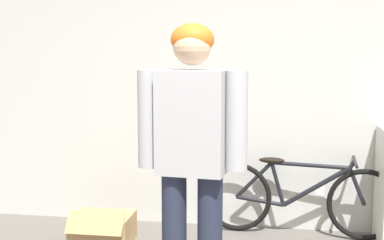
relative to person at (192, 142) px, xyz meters
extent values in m
cube|color=silver|center=(0.34, 1.56, 0.27)|extent=(8.00, 0.06, 2.60)
cube|color=white|center=(0.89, 1.53, -0.68)|extent=(0.08, 0.01, 0.12)
cylinder|color=#23283D|center=(-0.11, 0.00, -0.61)|extent=(0.15, 0.15, 0.84)
cylinder|color=#23283D|center=(0.11, 0.00, -0.61)|extent=(0.15, 0.15, 0.84)
cube|color=#B2B2B7|center=(0.00, 0.00, 0.12)|extent=(0.43, 0.28, 0.63)
cylinder|color=#B2B2B7|center=(-0.27, 0.00, 0.14)|extent=(0.13, 0.13, 0.60)
cylinder|color=#B2B2B7|center=(0.27, 0.00, 0.14)|extent=(0.13, 0.13, 0.60)
sphere|color=#DBB28E|center=(0.00, 0.00, 0.58)|extent=(0.23, 0.23, 0.23)
ellipsoid|color=orange|center=(0.00, 0.02, 0.62)|extent=(0.26, 0.24, 0.19)
torus|color=black|center=(0.17, 1.41, -0.73)|extent=(0.61, 0.09, 0.61)
torus|color=black|center=(1.24, 1.33, -0.73)|extent=(0.61, 0.09, 0.61)
cylinder|color=black|center=(0.38, 1.39, -0.75)|extent=(0.41, 0.06, 0.08)
cylinder|color=black|center=(0.32, 1.39, -0.57)|extent=(0.33, 0.06, 0.34)
cylinder|color=black|center=(0.52, 1.38, -0.59)|extent=(0.14, 0.04, 0.38)
cylinder|color=black|center=(0.85, 1.36, -0.60)|extent=(0.56, 0.08, 0.39)
cylinder|color=black|center=(0.79, 1.36, -0.41)|extent=(0.64, 0.08, 0.05)
cylinder|color=black|center=(1.18, 1.33, -0.57)|extent=(0.16, 0.05, 0.32)
cylinder|color=black|center=(1.13, 1.34, -0.39)|extent=(0.07, 0.04, 0.08)
cylinder|color=black|center=(1.15, 1.33, -0.36)|extent=(0.06, 0.46, 0.02)
ellipsoid|color=black|center=(0.47, 1.38, -0.39)|extent=(0.23, 0.10, 0.05)
cube|color=tan|center=(-0.90, 0.96, -0.92)|extent=(0.49, 0.37, 0.23)
cube|color=tan|center=(-0.90, 0.77, -0.81)|extent=(0.47, 0.13, 0.16)
camera|label=1|loc=(0.50, -3.15, 0.56)|focal=50.00mm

